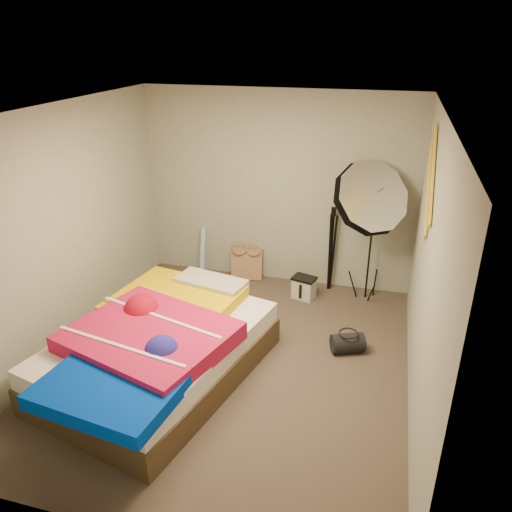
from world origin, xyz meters
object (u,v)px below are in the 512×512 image
(wrapping_roll, at_px, (203,251))
(tote_bag, at_px, (247,264))
(duffel_bag, at_px, (348,343))
(bed, at_px, (159,348))
(camera_case, at_px, (304,288))
(camera_tripod, at_px, (332,243))
(photo_umbrella, at_px, (368,199))

(wrapping_roll, bearing_deg, tote_bag, 0.00)
(wrapping_roll, relative_size, duffel_bag, 1.93)
(bed, bearing_deg, camera_case, 60.71)
(bed, bearing_deg, duffel_bag, 27.11)
(wrapping_roll, height_order, camera_tripod, camera_tripod)
(tote_bag, bearing_deg, duffel_bag, -49.08)
(camera_tripod, bearing_deg, camera_case, -129.39)
(duffel_bag, xyz_separation_m, camera_tripod, (-0.38, 1.37, 0.54))
(wrapping_roll, bearing_deg, camera_case, -13.49)
(tote_bag, xyz_separation_m, wrapping_roll, (-0.64, 0.00, 0.12))
(tote_bag, distance_m, camera_case, 0.93)
(duffel_bag, bearing_deg, photo_umbrella, 65.36)
(tote_bag, bearing_deg, camera_case, -29.20)
(wrapping_roll, relative_size, bed, 0.25)
(camera_tripod, bearing_deg, bed, -120.94)
(bed, distance_m, photo_umbrella, 2.84)
(tote_bag, distance_m, wrapping_roll, 0.65)
(bed, bearing_deg, wrapping_roll, 100.33)
(tote_bag, height_order, bed, bed)
(camera_case, relative_size, duffel_bag, 0.78)
(photo_umbrella, xyz_separation_m, camera_tripod, (-0.41, 0.29, -0.71))
(duffel_bag, relative_size, camera_tripod, 0.30)
(tote_bag, xyz_separation_m, camera_case, (0.85, -0.36, -0.08))
(bed, bearing_deg, photo_umbrella, 48.13)
(bed, bearing_deg, camera_tripod, 59.06)
(camera_case, distance_m, photo_umbrella, 1.40)
(photo_umbrella, bearing_deg, wrapping_roll, 171.90)
(tote_bag, height_order, camera_case, tote_bag)
(bed, height_order, camera_tripod, camera_tripod)
(bed, relative_size, photo_umbrella, 1.37)
(duffel_bag, distance_m, photo_umbrella, 1.66)
(tote_bag, distance_m, camera_tripod, 1.21)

